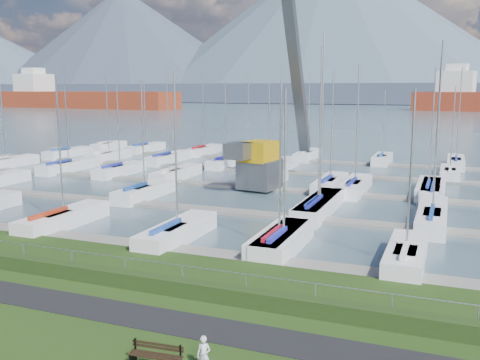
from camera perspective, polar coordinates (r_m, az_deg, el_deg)
The scene contains 12 objects.
path at distance 23.07m, azimuth -14.20°, elevation -13.30°, with size 160.00×2.00×0.04m, color black.
water at distance 280.53m, azimuth 19.10°, elevation 7.31°, with size 800.00×540.00×0.20m, color #465B67.
hedge at distance 24.94m, azimuth -10.70°, elevation -10.55°, with size 80.00×0.70×0.70m, color #223513.
fence at distance 24.98m, azimuth -10.27°, elevation -8.43°, with size 0.04×0.04×80.00m, color #9A9CA2.
foothill at distance 350.33m, azimuth 19.70°, elevation 8.70°, with size 900.00×80.00×12.00m, color #3F495C.
mountains at distance 426.42m, azimuth 21.42°, elevation 14.17°, with size 1190.00×360.00×115.00m.
docks at distance 48.67m, azimuth 6.06°, elevation -1.14°, with size 90.00×41.60×0.25m.
bench_right at distance 18.33m, azimuth -8.94°, elevation -18.03°, with size 1.83×0.58×0.85m.
person at distance 18.01m, azimuth -3.90°, elevation -17.70°, with size 0.46×0.30×1.26m, color silver.
crane at distance 49.33m, azimuth 3.10°, elevation 5.55°, with size 4.75×13.36×22.35m.
cargo_ship_west at distance 269.37m, azimuth -16.78°, elevation 8.20°, with size 96.61×26.19×21.50m.
sailboat_fleet at distance 49.97m, azimuth 7.32°, elevation 5.59°, with size 74.64×49.39×13.32m.
Camera 1 is at (12.67, -20.09, 8.92)m, focal length 40.00 mm.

